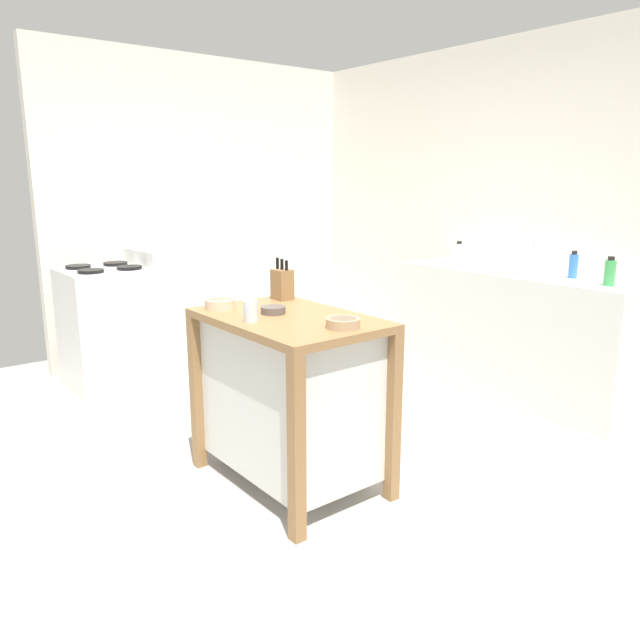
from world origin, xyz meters
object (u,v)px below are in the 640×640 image
object	(u,v)px
bowl_ceramic_wide	(343,323)
bottle_hand_soap	(610,272)
bowl_ceramic_small	(220,304)
bowl_stoneware_deep	(273,310)
kitchen_island	(289,391)
bottle_dish_soap	(573,266)
drinking_cup	(251,311)
bottle_spray_cleaner	(459,252)
sink_faucet	(534,255)
trash_bin	(226,387)
knife_block	(282,284)
stove	(109,328)

from	to	relation	value
bowl_ceramic_wide	bottle_hand_soap	distance (m)	1.98
bowl_ceramic_small	bowl_ceramic_wide	world-z (taller)	bowl_ceramic_small
bottle_hand_soap	bowl_stoneware_deep	bearing A→B (deg)	-108.69
kitchen_island	bottle_hand_soap	world-z (taller)	bottle_hand_soap
kitchen_island	bottle_dish_soap	world-z (taller)	bottle_dish_soap
bowl_stoneware_deep	bottle_dish_soap	size ratio (longest dim) A/B	0.69
drinking_cup	bottle_spray_cleaner	xyz separation A→B (m)	(-0.70, 2.38, 0.04)
drinking_cup	sink_faucet	xyz separation A→B (m)	(-0.08, 2.46, 0.08)
drinking_cup	trash_bin	world-z (taller)	drinking_cup
bowl_ceramic_small	drinking_cup	bearing A→B (deg)	-5.31
kitchen_island	knife_block	xyz separation A→B (m)	(-0.37, 0.22, 0.48)
bowl_ceramic_wide	drinking_cup	bearing A→B (deg)	-144.14
bowl_ceramic_wide	bottle_spray_cleaner	bearing A→B (deg)	116.65
trash_bin	bowl_ceramic_small	bearing A→B (deg)	-31.33
bottle_hand_soap	stove	world-z (taller)	bottle_hand_soap
kitchen_island	knife_block	bearing A→B (deg)	149.11
bowl_ceramic_wide	bottle_dish_soap	xyz separation A→B (m)	(-0.06, 2.07, 0.08)
kitchen_island	bowl_stoneware_deep	bearing A→B (deg)	-161.92
bottle_dish_soap	bowl_ceramic_wide	bearing A→B (deg)	-88.31
bottle_dish_soap	sink_faucet	bearing A→B (deg)	161.07
kitchen_island	bottle_spray_cleaner	distance (m)	2.33
bowl_ceramic_small	sink_faucet	size ratio (longest dim) A/B	0.71
drinking_cup	knife_block	bearing A→B (deg)	129.78
bowl_ceramic_small	knife_block	bearing A→B (deg)	90.98
trash_bin	kitchen_island	bearing A→B (deg)	-3.24
kitchen_island	sink_faucet	xyz separation A→B (m)	(-0.08, 2.25, 0.52)
bottle_spray_cleaner	bowl_ceramic_wide	bearing A→B (deg)	-63.35
knife_block	trash_bin	distance (m)	0.78
trash_bin	bottle_spray_cleaner	world-z (taller)	bottle_spray_cleaner
drinking_cup	bottle_dish_soap	bearing A→B (deg)	82.56
bowl_ceramic_small	bottle_spray_cleaner	world-z (taller)	bottle_spray_cleaner
kitchen_island	stove	bearing A→B (deg)	-174.74
bottle_dish_soap	bottle_hand_soap	world-z (taller)	same
trash_bin	bottle_hand_soap	bearing A→B (deg)	56.00
bowl_ceramic_wide	sink_faucet	xyz separation A→B (m)	(-0.44, 2.20, 0.10)
kitchen_island	trash_bin	distance (m)	0.75
bottle_spray_cleaner	stove	world-z (taller)	bottle_spray_cleaner
sink_faucet	bowl_stoneware_deep	bearing A→B (deg)	-90.20
drinking_cup	bottle_spray_cleaner	world-z (taller)	bottle_spray_cleaner
kitchen_island	bottle_spray_cleaner	bearing A→B (deg)	107.98
stove	bowl_ceramic_wide	bearing A→B (deg)	5.63
kitchen_island	bowl_ceramic_small	distance (m)	0.59
sink_faucet	stove	world-z (taller)	sink_faucet
bottle_hand_soap	kitchen_island	bearing A→B (deg)	-106.60
knife_block	trash_bin	xyz separation A→B (m)	(-0.36, -0.18, -0.67)
kitchen_island	trash_bin	xyz separation A→B (m)	(-0.73, 0.04, -0.19)
bottle_hand_soap	bowl_ceramic_small	bearing A→B (deg)	-113.67
trash_bin	bottle_spray_cleaner	size ratio (longest dim) A/B	3.77
bowl_stoneware_deep	bottle_dish_soap	xyz separation A→B (m)	(0.39, 2.15, 0.08)
trash_bin	bottle_hand_soap	world-z (taller)	bottle_hand_soap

